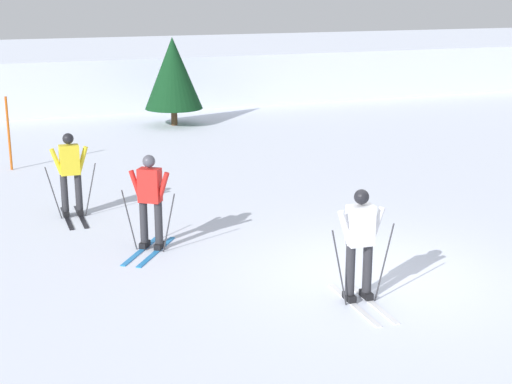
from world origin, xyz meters
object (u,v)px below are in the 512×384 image
at_px(skier_yellow, 70,172).
at_px(trail_marker_pole, 9,134).
at_px(skier_white, 360,242).
at_px(skier_red, 150,199).
at_px(conifer_far_left, 173,73).

relative_size(skier_yellow, trail_marker_pole, 0.92).
distance_m(skier_white, skier_yellow, 6.76).
bearing_deg(trail_marker_pole, skier_red, -74.81).
distance_m(skier_white, skier_red, 4.07).
bearing_deg(skier_yellow, skier_white, -60.06).
bearing_deg(conifer_far_left, skier_white, -94.65).
distance_m(skier_yellow, skier_red, 2.73).
relative_size(skier_white, conifer_far_left, 0.59).
height_order(skier_white, conifer_far_left, conifer_far_left).
bearing_deg(skier_white, trail_marker_pole, 112.20).
height_order(skier_red, conifer_far_left, conifer_far_left).
bearing_deg(skier_white, skier_red, 125.05).
relative_size(skier_yellow, conifer_far_left, 0.59).
xyz_separation_m(skier_red, conifer_far_left, (3.57, 11.84, 0.82)).
bearing_deg(trail_marker_pole, conifer_far_left, 40.35).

